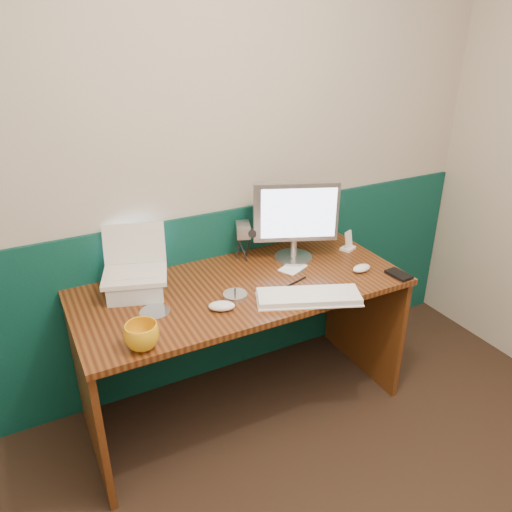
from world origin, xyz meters
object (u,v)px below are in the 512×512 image
desk (243,348)px  mug (142,336)px  keyboard (309,297)px  camcorder (243,241)px  monitor (295,221)px  laptop (132,254)px

desk → mug: 0.76m
keyboard → camcorder: bearing=120.7°
monitor → camcorder: monitor is taller
laptop → mug: bearing=-84.2°
mug → camcorder: 0.89m
desk → mug: bearing=-153.8°
desk → mug: size_ratio=11.65×
laptop → camcorder: laptop is taller
camcorder → desk: bearing=-96.5°
desk → mug: (-0.57, -0.28, 0.43)m
monitor → keyboard: bearing=-89.2°
mug → camcorder: size_ratio=0.65×
desk → monitor: monitor is taller
desk → keyboard: keyboard is taller
desk → laptop: (-0.47, 0.15, 0.58)m
keyboard → mug: mug is taller
desk → camcorder: (0.14, 0.26, 0.48)m
keyboard → camcorder: 0.54m
keyboard → laptop: bearing=171.4°
desk → keyboard: size_ratio=3.42×
keyboard → mug: size_ratio=3.41×
laptop → camcorder: bearing=28.5°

